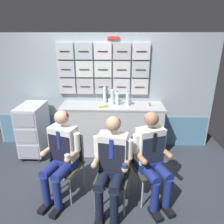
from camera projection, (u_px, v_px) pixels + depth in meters
The scene contains 18 objects.
ground at pixel (95, 190), 2.96m from camera, with size 4.80×4.80×0.04m, color #2E343C.
galley_bulkhead at pixel (102, 92), 3.86m from camera, with size 4.20×0.14×2.15m.
galley_counter at pixel (112, 129), 3.81m from camera, with size 1.84×0.53×0.93m.
service_trolley at pixel (34, 129), 3.70m from camera, with size 0.40×0.65×0.96m.
folding_chair_left at pixel (68, 157), 2.81m from camera, with size 0.51×0.51×0.84m.
crew_member_left at pixel (61, 153), 2.61m from camera, with size 0.52×0.65×1.22m.
folding_chair_right at pixel (114, 166), 2.62m from camera, with size 0.46×0.47×0.84m.
crew_member_right at pixel (112, 163), 2.42m from camera, with size 0.49×0.63×1.23m.
folding_chair_by_counter at pixel (146, 159), 2.77m from camera, with size 0.52×0.52×0.84m.
crew_member_by_counter at pixel (153, 155), 2.57m from camera, with size 0.54×0.66×1.22m.
sparkling_bottle_green at pixel (128, 99), 3.59m from camera, with size 0.07×0.07×0.27m.
water_bottle_blue_cap at pixel (105, 95), 3.75m from camera, with size 0.06×0.06×0.32m.
water_bottle_tall at pixel (117, 98), 3.62m from camera, with size 0.06×0.06×0.26m.
water_bottle_clear at pixel (112, 97), 3.66m from camera, with size 0.07×0.07×0.30m.
paper_cup_blue at pixel (149, 104), 3.60m from camera, with size 0.06×0.06×0.08m.
coffee_cup_white at pixel (129, 101), 3.80m from camera, with size 0.07×0.07×0.06m.
coffee_cup_spare at pixel (110, 100), 3.78m from camera, with size 0.06×0.06×0.08m.
snack_banana at pixel (102, 106), 3.54m from camera, with size 0.17×0.10×0.04m.
Camera 1 is at (0.35, -2.37, 2.07)m, focal length 32.66 mm.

